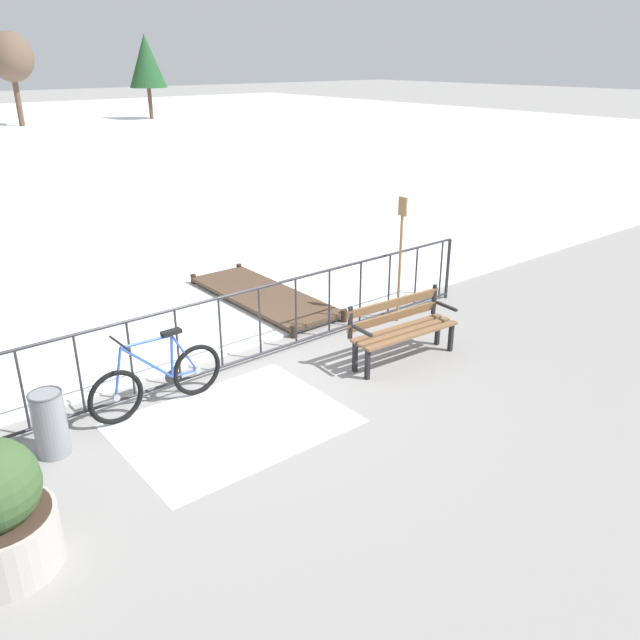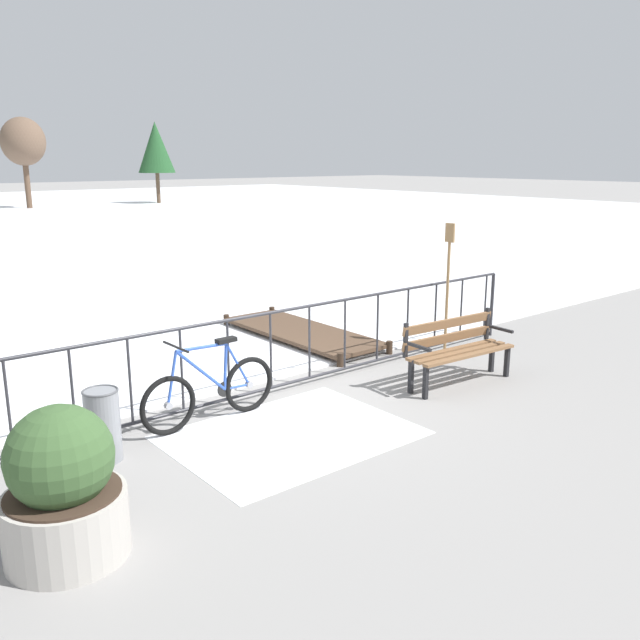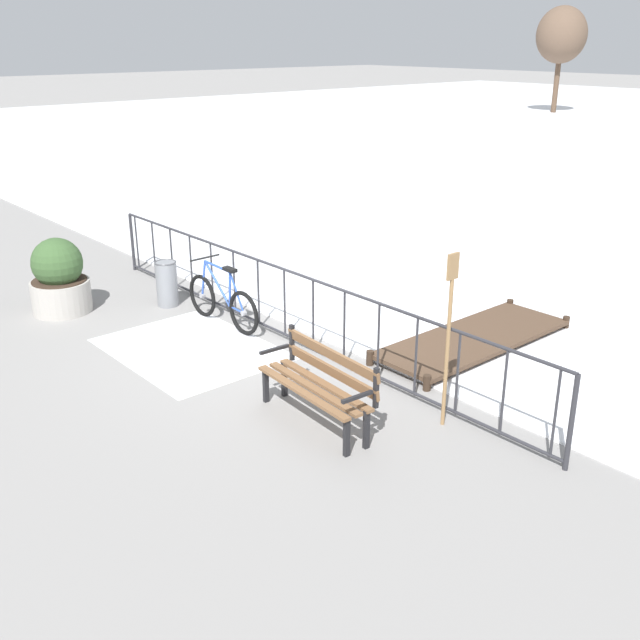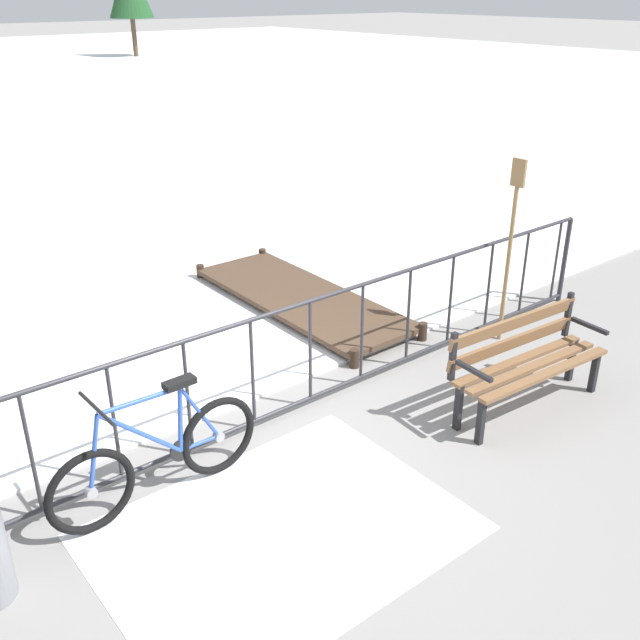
% 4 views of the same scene
% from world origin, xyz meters
% --- Properties ---
extents(ground_plane, '(160.00, 160.00, 0.00)m').
position_xyz_m(ground_plane, '(0.00, 0.00, 0.00)').
color(ground_plane, gray).
extents(snow_patch, '(2.51, 1.90, 0.01)m').
position_xyz_m(snow_patch, '(-0.59, -1.20, 0.00)').
color(snow_patch, white).
rests_on(snow_patch, ground).
extents(railing_fence, '(9.06, 0.06, 1.07)m').
position_xyz_m(railing_fence, '(0.00, 0.00, 0.56)').
color(railing_fence, '#2D2D33').
rests_on(railing_fence, ground).
extents(bicycle_near_railing, '(1.71, 0.52, 0.97)m').
position_xyz_m(bicycle_near_railing, '(-1.07, -0.34, 0.37)').
color(bicycle_near_railing, black).
rests_on(bicycle_near_railing, ground).
extents(park_bench, '(1.63, 0.59, 0.89)m').
position_xyz_m(park_bench, '(2.13, -1.19, 0.51)').
color(park_bench, brown).
rests_on(park_bench, ground).
extents(planter_with_shrub, '(0.91, 0.91, 1.18)m').
position_xyz_m(planter_with_shrub, '(-3.22, -1.92, 0.54)').
color(planter_with_shrub, '#ADA8A0').
rests_on(planter_with_shrub, ground).
extents(trash_bin, '(0.35, 0.35, 0.73)m').
position_xyz_m(trash_bin, '(-2.38, -0.52, 0.37)').
color(trash_bin, gray).
rests_on(trash_bin, ground).
extents(oar_upright, '(0.04, 0.16, 1.98)m').
position_xyz_m(oar_upright, '(3.09, -0.21, 1.14)').
color(oar_upright, '#937047').
rests_on(oar_upright, ground).
extents(wooden_dock, '(1.10, 3.18, 0.20)m').
position_xyz_m(wooden_dock, '(1.91, 1.84, 0.12)').
color(wooden_dock, '#4C3828').
rests_on(wooden_dock, ground).
extents(tree_centre, '(2.76, 2.76, 5.69)m').
position_xyz_m(tree_centre, '(-16.50, 32.67, 4.14)').
color(tree_centre, brown).
rests_on(tree_centre, ground).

